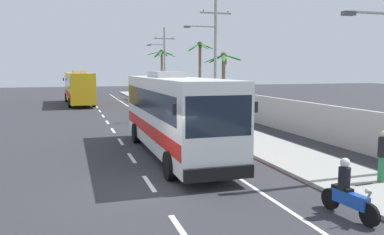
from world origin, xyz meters
name	(u,v)px	position (x,y,z in m)	size (l,w,h in m)	color
ground_plane	(152,188)	(0.00, 0.00, 0.00)	(160.00, 160.00, 0.00)	#303035
sidewalk_kerb	(227,131)	(6.80, 10.00, 0.07)	(3.20, 90.00, 0.14)	#999993
lane_markings	(139,125)	(2.05, 14.98, 0.00)	(3.41, 71.87, 0.01)	white
boundary_wall	(254,108)	(10.60, 14.00, 1.02)	(0.24, 60.00, 2.05)	#B2B2AD
coach_bus_foreground	(173,112)	(1.99, 4.86, 2.00)	(2.94, 11.66, 3.84)	white
coach_bus_far_lane	(79,87)	(-1.70, 33.20, 1.99)	(3.39, 12.30, 3.82)	gold
motorcycle_beside_bus	(348,193)	(4.51, -4.02, 0.65)	(0.56, 1.96, 1.58)	black
motorcycle_trailing	(173,116)	(4.24, 13.87, 0.66)	(0.56, 1.96, 1.62)	black
pedestrian_near_kerb	(383,155)	(7.54, -2.01, 1.07)	(0.36, 0.36, 1.76)	#2D7A47
utility_pole_mid	(214,55)	(8.27, 16.39, 5.06)	(3.82, 0.24, 9.40)	#9E9E99
utility_pole_far	(164,62)	(8.32, 33.99, 4.79)	(3.37, 0.24, 8.92)	#9E9E99
palm_nearest	(224,70)	(11.06, 21.40, 3.90)	(3.82, 3.59, 5.52)	brown
palm_second	(162,62)	(9.04, 38.31, 4.87)	(3.90, 3.68, 6.55)	brown
palm_third	(200,61)	(10.32, 26.16, 4.80)	(2.89, 2.98, 6.81)	brown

